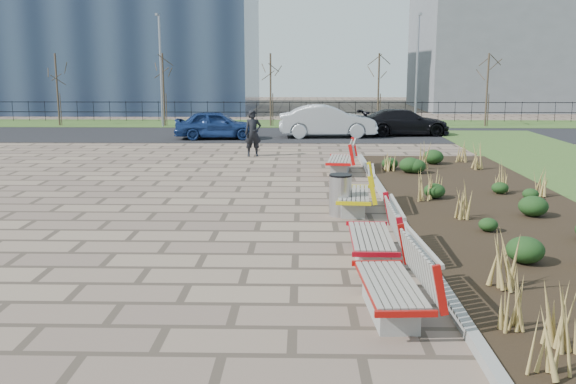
{
  "coord_description": "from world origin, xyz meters",
  "views": [
    {
      "loc": [
        1.78,
        -9.61,
        3.41
      ],
      "look_at": [
        1.5,
        3.0,
        0.9
      ],
      "focal_mm": 40.0,
      "sensor_mm": 36.0,
      "label": 1
    }
  ],
  "objects_px": {
    "bench_b": "(371,233)",
    "car_silver": "(328,121)",
    "car_black": "(404,122)",
    "lamp_east": "(417,72)",
    "bench_a": "(390,280)",
    "bench_d": "(340,157)",
    "litter_bin": "(340,195)",
    "car_blue": "(217,125)",
    "lamp_west": "(161,72)",
    "bench_c": "(354,191)",
    "pedestrian": "(253,133)"
  },
  "relations": [
    {
      "from": "car_silver",
      "to": "bench_b",
      "type": "bearing_deg",
      "value": 176.7
    },
    {
      "from": "bench_b",
      "to": "car_blue",
      "type": "relative_size",
      "value": 0.54
    },
    {
      "from": "bench_a",
      "to": "car_blue",
      "type": "relative_size",
      "value": 0.54
    },
    {
      "from": "lamp_east",
      "to": "car_black",
      "type": "bearing_deg",
      "value": -106.66
    },
    {
      "from": "bench_a",
      "to": "bench_d",
      "type": "xyz_separation_m",
      "value": [
        0.0,
        11.96,
        0.0
      ]
    },
    {
      "from": "bench_a",
      "to": "car_blue",
      "type": "distance_m",
      "value": 21.89
    },
    {
      "from": "car_black",
      "to": "bench_c",
      "type": "bearing_deg",
      "value": 160.1
    },
    {
      "from": "lamp_west",
      "to": "lamp_east",
      "type": "height_order",
      "value": "same"
    },
    {
      "from": "lamp_east",
      "to": "car_blue",
      "type": "bearing_deg",
      "value": -149.9
    },
    {
      "from": "car_black",
      "to": "lamp_west",
      "type": "distance_m",
      "value": 13.63
    },
    {
      "from": "bench_d",
      "to": "bench_b",
      "type": "bearing_deg",
      "value": -83.3
    },
    {
      "from": "pedestrian",
      "to": "car_blue",
      "type": "relative_size",
      "value": 0.45
    },
    {
      "from": "pedestrian",
      "to": "lamp_west",
      "type": "height_order",
      "value": "lamp_west"
    },
    {
      "from": "lamp_east",
      "to": "car_silver",
      "type": "bearing_deg",
      "value": -134.72
    },
    {
      "from": "bench_a",
      "to": "bench_d",
      "type": "bearing_deg",
      "value": 86.59
    },
    {
      "from": "bench_d",
      "to": "pedestrian",
      "type": "relative_size",
      "value": 1.21
    },
    {
      "from": "bench_b",
      "to": "car_black",
      "type": "relative_size",
      "value": 0.48
    },
    {
      "from": "bench_a",
      "to": "litter_bin",
      "type": "relative_size",
      "value": 2.23
    },
    {
      "from": "car_blue",
      "to": "litter_bin",
      "type": "bearing_deg",
      "value": -165.9
    },
    {
      "from": "bench_b",
      "to": "car_blue",
      "type": "height_order",
      "value": "car_blue"
    },
    {
      "from": "bench_c",
      "to": "bench_a",
      "type": "bearing_deg",
      "value": -85.08
    },
    {
      "from": "bench_b",
      "to": "car_silver",
      "type": "bearing_deg",
      "value": 91.25
    },
    {
      "from": "bench_a",
      "to": "bench_d",
      "type": "relative_size",
      "value": 1.0
    },
    {
      "from": "pedestrian",
      "to": "bench_d",
      "type": "bearing_deg",
      "value": -63.13
    },
    {
      "from": "car_blue",
      "to": "bench_d",
      "type": "bearing_deg",
      "value": -154.3
    },
    {
      "from": "lamp_west",
      "to": "lamp_east",
      "type": "relative_size",
      "value": 1.0
    },
    {
      "from": "bench_a",
      "to": "bench_b",
      "type": "distance_m",
      "value": 2.5
    },
    {
      "from": "litter_bin",
      "to": "pedestrian",
      "type": "xyz_separation_m",
      "value": [
        -2.74,
        9.71,
        0.4
      ]
    },
    {
      "from": "bench_b",
      "to": "car_blue",
      "type": "distance_m",
      "value": 19.47
    },
    {
      "from": "bench_b",
      "to": "bench_a",
      "type": "bearing_deg",
      "value": -88.81
    },
    {
      "from": "car_blue",
      "to": "car_black",
      "type": "bearing_deg",
      "value": -82.61
    },
    {
      "from": "bench_d",
      "to": "car_silver",
      "type": "xyz_separation_m",
      "value": [
        -0.02,
        10.15,
        0.28
      ]
    },
    {
      "from": "bench_b",
      "to": "litter_bin",
      "type": "height_order",
      "value": "bench_b"
    },
    {
      "from": "bench_a",
      "to": "bench_b",
      "type": "bearing_deg",
      "value": 86.59
    },
    {
      "from": "bench_d",
      "to": "pedestrian",
      "type": "xyz_separation_m",
      "value": [
        -3.08,
        3.7,
        0.37
      ]
    },
    {
      "from": "car_silver",
      "to": "lamp_west",
      "type": "height_order",
      "value": "lamp_west"
    },
    {
      "from": "car_blue",
      "to": "lamp_east",
      "type": "bearing_deg",
      "value": -63.38
    },
    {
      "from": "lamp_west",
      "to": "bench_c",
      "type": "bearing_deg",
      "value": -66.63
    },
    {
      "from": "litter_bin",
      "to": "car_blue",
      "type": "height_order",
      "value": "car_blue"
    },
    {
      "from": "car_black",
      "to": "lamp_west",
      "type": "bearing_deg",
      "value": 64.57
    },
    {
      "from": "litter_bin",
      "to": "lamp_west",
      "type": "xyz_separation_m",
      "value": [
        -8.66,
        21.22,
        2.57
      ]
    },
    {
      "from": "pedestrian",
      "to": "car_blue",
      "type": "height_order",
      "value": "pedestrian"
    },
    {
      "from": "car_black",
      "to": "lamp_east",
      "type": "relative_size",
      "value": 0.73
    },
    {
      "from": "car_silver",
      "to": "litter_bin",
      "type": "bearing_deg",
      "value": 175.5
    },
    {
      "from": "bench_a",
      "to": "bench_c",
      "type": "height_order",
      "value": "same"
    },
    {
      "from": "bench_d",
      "to": "car_blue",
      "type": "relative_size",
      "value": 0.54
    },
    {
      "from": "bench_d",
      "to": "bench_a",
      "type": "bearing_deg",
      "value": -83.3
    },
    {
      "from": "bench_a",
      "to": "bench_d",
      "type": "distance_m",
      "value": 11.96
    },
    {
      "from": "litter_bin",
      "to": "lamp_west",
      "type": "bearing_deg",
      "value": 112.19
    },
    {
      "from": "litter_bin",
      "to": "car_blue",
      "type": "distance_m",
      "value": 16.06
    }
  ]
}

